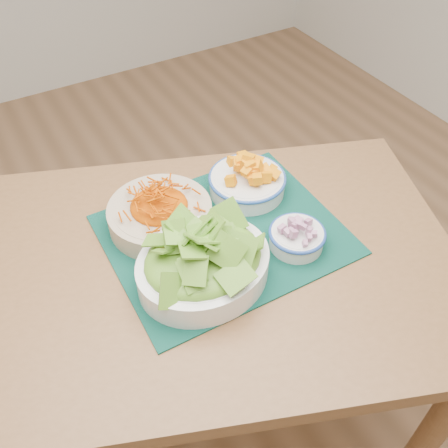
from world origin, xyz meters
The scene contains 7 objects.
ground centered at (0.00, 0.00, 0.00)m, with size 4.00×4.00×0.00m, color #986D49.
table centered at (-0.17, -0.23, 0.64)m, with size 1.25×1.04×0.75m.
placemat centered at (-0.10, -0.18, 0.75)m, with size 0.49×0.40×0.00m, color black.
carrot_bowl centered at (-0.21, -0.09, 0.79)m, with size 0.26×0.26×0.09m.
squash_bowl centered at (0.02, -0.09, 0.80)m, with size 0.22×0.22×0.09m.
lettuce_bowl centered at (-0.20, -0.27, 0.81)m, with size 0.29×0.26×0.12m.
onion_bowl centered at (0.02, -0.29, 0.78)m, with size 0.15×0.15×0.06m.
Camera 1 is at (-0.48, -0.84, 1.54)m, focal length 40.00 mm.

